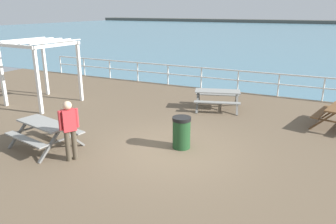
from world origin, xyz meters
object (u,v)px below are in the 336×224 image
picnic_table_near_left (217,95)px  lattice_pergola (40,57)px  picnic_table_mid_centre (45,129)px  litter_bin (182,132)px  visitor (69,127)px

picnic_table_near_left → lattice_pergola: 7.58m
picnic_table_near_left → lattice_pergola: bearing=-178.0°
picnic_table_mid_centre → litter_bin: bearing=36.6°
picnic_table_mid_centre → picnic_table_near_left: bearing=71.5°
picnic_table_near_left → visitor: visitor is taller
picnic_table_near_left → visitor: 6.60m
picnic_table_mid_centre → lattice_pergola: (-3.67, 3.49, 1.41)m
picnic_table_near_left → litter_bin: bearing=-103.6°
picnic_table_near_left → lattice_pergola: (-7.03, -2.44, 1.41)m
picnic_table_mid_centre → visitor: bearing=-3.2°
picnic_table_near_left → visitor: bearing=-125.5°
visitor → litter_bin: visitor is taller
picnic_table_near_left → litter_bin: 4.21m
lattice_pergola → picnic_table_mid_centre: bearing=-39.9°
lattice_pergola → litter_bin: (7.29, -1.76, -1.52)m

